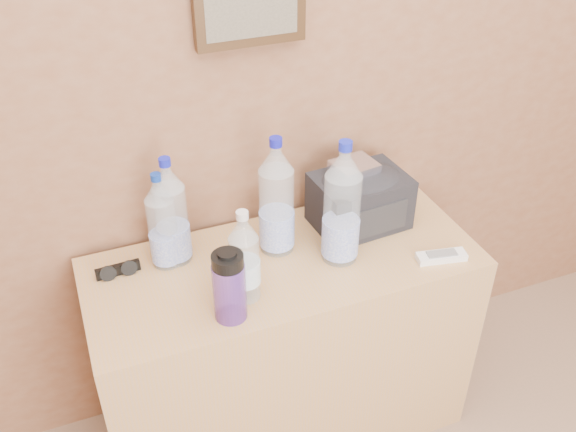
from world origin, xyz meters
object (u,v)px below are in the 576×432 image
Objects in this scene: toiletry_bag at (360,198)px; sunglasses at (118,270)px; dresser at (284,348)px; pet_small at (244,260)px; pet_large_d at (342,209)px; nalgene_bottle at (229,286)px; pet_large_c at (276,202)px; foil_packet at (354,166)px; pet_large_a at (162,225)px; pet_large_b at (172,217)px; ac_remote at (441,257)px.

sunglasses is at bearing 173.95° from toiletry_bag.
dresser is 4.17× the size of pet_small.
dresser is 0.55m from pet_large_d.
nalgene_bottle is (-0.37, -0.12, -0.06)m from pet_large_d.
pet_large_c is 0.27m from foil_packet.
pet_large_c is at bearing -9.19° from pet_large_a.
nalgene_bottle is at bearing -75.26° from pet_large_b.
pet_large_d is 2.61× the size of ac_remote.
pet_small is at bearing -52.87° from pet_large_a.
pet_large_d is at bearing -20.81° from pet_large_b.
ac_remote is at bearing -22.08° from pet_large_b.
pet_large_c is (0.32, -0.05, 0.03)m from pet_large_a.
pet_large_d is (0.15, -0.11, 0.01)m from pet_large_c.
pet_small is at bearing -146.28° from dresser.
pet_large_d reaches higher than sunglasses.
toiletry_bag is (0.49, 0.25, -0.01)m from nalgene_bottle.
pet_large_b is 2.67× the size of sunglasses.
pet_large_b is 0.78m from ac_remote.
foil_packet reaches higher than sunglasses.
dresser is 7.87× the size of ac_remote.
ac_remote is (0.74, -0.28, -0.12)m from pet_large_a.
dresser is 0.54m from toiletry_bag.
pet_large_a is 0.03m from pet_large_b.
pet_small is (0.14, -0.23, -0.03)m from pet_large_b.
foil_packet is (0.27, 0.11, 0.56)m from dresser.
sunglasses is 0.45× the size of toiletry_bag.
pet_large_a is at bearing 161.32° from pet_large_d.
pet_large_b is at bearing 155.67° from dresser.
toiletry_bag reaches higher than ac_remote.
toiletry_bag is (0.57, -0.04, -0.05)m from pet_large_b.
pet_large_a is 0.50m from pet_large_d.
dresser is at bearing 33.72° from pet_small.
pet_large_a is at bearing -1.64° from sunglasses.
dresser is 0.59m from pet_large_a.
pet_large_b is at bearing 172.24° from toiletry_bag.
pet_large_b is 0.91× the size of pet_large_c.
pet_large_b reaches higher than pet_small.
pet_small is 2.20× the size of sunglasses.
pet_large_c is 0.32m from nalgene_bottle.
nalgene_bottle is at bearing -150.92° from foil_packet.
pet_small is at bearing -174.96° from ac_remote.
pet_large_c reaches higher than dresser.
pet_large_d is at bearing -138.24° from toiletry_bag.
pet_large_a is 2.05× the size of ac_remote.
pet_large_c reaches higher than sunglasses.
toiletry_bag reaches higher than sunglasses.
nalgene_bottle is at bearing -157.20° from toiletry_bag.
nalgene_bottle is 1.67× the size of sunglasses.
dresser is at bearing 170.57° from ac_remote.
pet_large_b is 1.22× the size of pet_small.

